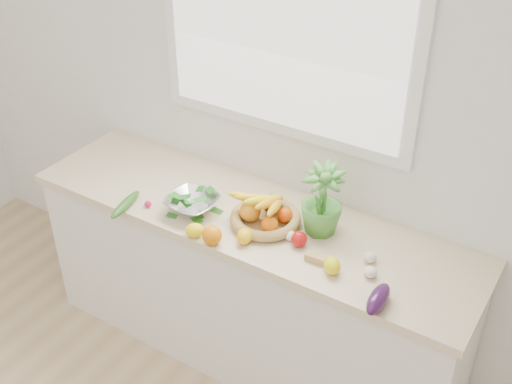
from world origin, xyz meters
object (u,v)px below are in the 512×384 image
Objects in this scene: apple at (299,239)px; fruit_basket at (265,214)px; potted_herb at (322,200)px; eggplant at (378,299)px; cucumber at (126,204)px; colander_with_spinach at (192,201)px.

fruit_basket reaches higher than apple.
potted_herb reaches higher than apple.
cucumber is (-1.28, -0.02, -0.01)m from eggplant.
eggplant is 0.70m from fruit_basket.
colander_with_spinach reaches higher than eggplant.
cucumber is at bearing -157.94° from fruit_basket.
potted_herb reaches higher than colander_with_spinach.
potted_herb is at bearing 19.30° from fruit_basket.
apple is 0.21× the size of potted_herb.
fruit_basket is (-0.21, 0.06, 0.01)m from apple.
fruit_basket reaches higher than colander_with_spinach.
colander_with_spinach is (-1.00, 0.13, 0.03)m from eggplant.
apple is 0.29× the size of cucumber.
apple is 0.55m from colander_with_spinach.
apple is at bearing 4.51° from colander_with_spinach.
apple is 0.16× the size of fruit_basket.
apple reaches higher than cucumber.
cucumber is 0.72× the size of potted_herb.
eggplant reaches higher than cucumber.
eggplant is 0.54m from potted_herb.
eggplant is 1.28m from cucumber.
apple is 0.86m from cucumber.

